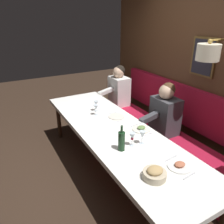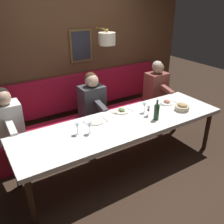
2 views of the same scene
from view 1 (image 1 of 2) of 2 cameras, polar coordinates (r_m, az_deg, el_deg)
name	(u,v)px [view 1 (image 1 of 2)]	position (r m, az deg, el deg)	size (l,w,h in m)	color
ground_plane	(114,175)	(3.32, 0.58, -15.84)	(12.00, 12.00, 0.00)	#332319
dining_table	(114,133)	(2.94, 0.63, -5.51)	(0.90, 3.08, 0.74)	white
banquette_bench	(163,145)	(3.63, 13.01, -8.33)	(0.52, 3.28, 0.45)	maroon
back_wall_panel	(200,70)	(3.60, 21.70, 9.97)	(0.59, 4.48, 2.90)	#51331E
diner_near	(165,111)	(3.38, 13.53, 0.36)	(0.60, 0.40, 0.79)	#3D3D42
diner_middle	(119,87)	(4.39, 1.76, 6.47)	(0.60, 0.40, 0.79)	white
place_setting_0	(141,129)	(2.92, 7.56, -4.30)	(0.24, 0.32, 0.05)	silver
place_setting_1	(180,166)	(2.34, 17.04, -13.11)	(0.24, 0.32, 0.05)	white
place_setting_2	(117,117)	(3.25, 1.22, -1.19)	(0.24, 0.31, 0.01)	silver
wine_glass_0	(96,108)	(3.28, -4.17, 1.09)	(0.07, 0.07, 0.16)	silver
wine_glass_1	(96,104)	(3.43, -4.16, 2.10)	(0.07, 0.07, 0.16)	silver
wine_glass_2	(142,135)	(2.57, 7.82, -5.85)	(0.07, 0.07, 0.16)	silver
wine_glass_3	(132,137)	(2.53, 5.23, -6.33)	(0.07, 0.07, 0.16)	silver
wine_bottle	(121,141)	(2.44, 2.46, -7.42)	(0.08, 0.08, 0.30)	#19381E
bread_bowl	(155,174)	(2.13, 10.91, -15.35)	(0.22, 0.22, 0.12)	beige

